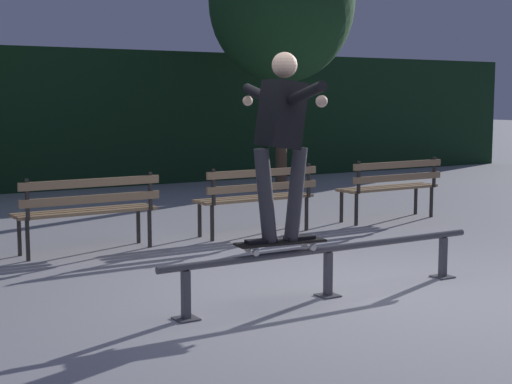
{
  "coord_description": "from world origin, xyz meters",
  "views": [
    {
      "loc": [
        -3.96,
        -5.38,
        1.72
      ],
      "look_at": [
        -0.25,
        0.7,
        0.85
      ],
      "focal_mm": 54.1,
      "sensor_mm": 36.0,
      "label": 1
    }
  ],
  "objects_px": {
    "park_bench_rightmost": "(392,183)",
    "skateboarder": "(281,130)",
    "grind_rail": "(328,259)",
    "tree_far_right": "(282,3)",
    "park_bench_right_center": "(258,193)",
    "park_bench_left_center": "(88,205)",
    "skateboard": "(281,243)"
  },
  "relations": [
    {
      "from": "grind_rail",
      "to": "tree_far_right",
      "type": "xyz_separation_m",
      "value": [
        3.97,
        6.82,
        3.13
      ]
    },
    {
      "from": "park_bench_left_center",
      "to": "tree_far_right",
      "type": "relative_size",
      "value": 0.32
    },
    {
      "from": "skateboarder",
      "to": "tree_far_right",
      "type": "height_order",
      "value": "tree_far_right"
    },
    {
      "from": "skateboard",
      "to": "park_bench_right_center",
      "type": "bearing_deg",
      "value": 61.78
    },
    {
      "from": "skateboard",
      "to": "skateboarder",
      "type": "xyz_separation_m",
      "value": [
        0.0,
        -0.0,
        0.94
      ]
    },
    {
      "from": "skateboard",
      "to": "park_bench_left_center",
      "type": "relative_size",
      "value": 0.5
    },
    {
      "from": "skateboard",
      "to": "tree_far_right",
      "type": "bearing_deg",
      "value": 56.77
    },
    {
      "from": "grind_rail",
      "to": "skateboarder",
      "type": "xyz_separation_m",
      "value": [
        -0.49,
        -0.0,
        1.12
      ]
    },
    {
      "from": "grind_rail",
      "to": "park_bench_right_center",
      "type": "xyz_separation_m",
      "value": [
        1.07,
        2.93,
        0.2
      ]
    },
    {
      "from": "skateboarder",
      "to": "park_bench_right_center",
      "type": "bearing_deg",
      "value": 61.83
    },
    {
      "from": "skateboarder",
      "to": "park_bench_rightmost",
      "type": "relative_size",
      "value": 0.97
    },
    {
      "from": "park_bench_left_center",
      "to": "park_bench_rightmost",
      "type": "distance_m",
      "value": 4.43
    },
    {
      "from": "park_bench_rightmost",
      "to": "tree_far_right",
      "type": "height_order",
      "value": "tree_far_right"
    },
    {
      "from": "grind_rail",
      "to": "park_bench_left_center",
      "type": "height_order",
      "value": "park_bench_left_center"
    },
    {
      "from": "grind_rail",
      "to": "park_bench_left_center",
      "type": "xyz_separation_m",
      "value": [
        -1.14,
        2.93,
        0.2
      ]
    },
    {
      "from": "park_bench_rightmost",
      "to": "skateboard",
      "type": "bearing_deg",
      "value": -142.3
    },
    {
      "from": "skateboard",
      "to": "park_bench_left_center",
      "type": "distance_m",
      "value": 3.0
    },
    {
      "from": "grind_rail",
      "to": "park_bench_right_center",
      "type": "distance_m",
      "value": 3.12
    },
    {
      "from": "park_bench_rightmost",
      "to": "skateboarder",
      "type": "bearing_deg",
      "value": -142.27
    },
    {
      "from": "tree_far_right",
      "to": "grind_rail",
      "type": "bearing_deg",
      "value": -120.22
    },
    {
      "from": "tree_far_right",
      "to": "park_bench_left_center",
      "type": "bearing_deg",
      "value": -142.7
    },
    {
      "from": "skateboard",
      "to": "park_bench_rightmost",
      "type": "xyz_separation_m",
      "value": [
        3.78,
        2.93,
        0.01
      ]
    },
    {
      "from": "grind_rail",
      "to": "park_bench_rightmost",
      "type": "bearing_deg",
      "value": 41.66
    },
    {
      "from": "skateboarder",
      "to": "tree_far_right",
      "type": "relative_size",
      "value": 0.31
    },
    {
      "from": "skateboarder",
      "to": "park_bench_right_center",
      "type": "xyz_separation_m",
      "value": [
        1.57,
        2.93,
        -0.92
      ]
    },
    {
      "from": "grind_rail",
      "to": "park_bench_rightmost",
      "type": "distance_m",
      "value": 4.41
    },
    {
      "from": "park_bench_rightmost",
      "to": "grind_rail",
      "type": "bearing_deg",
      "value": -138.34
    },
    {
      "from": "grind_rail",
      "to": "skateboard",
      "type": "relative_size",
      "value": 4.06
    },
    {
      "from": "skateboarder",
      "to": "park_bench_left_center",
      "type": "distance_m",
      "value": 3.13
    },
    {
      "from": "grind_rail",
      "to": "skateboarder",
      "type": "height_order",
      "value": "skateboarder"
    },
    {
      "from": "park_bench_right_center",
      "to": "park_bench_left_center",
      "type": "bearing_deg",
      "value": 180.0
    },
    {
      "from": "skateboarder",
      "to": "park_bench_rightmost",
      "type": "distance_m",
      "value": 4.87
    }
  ]
}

